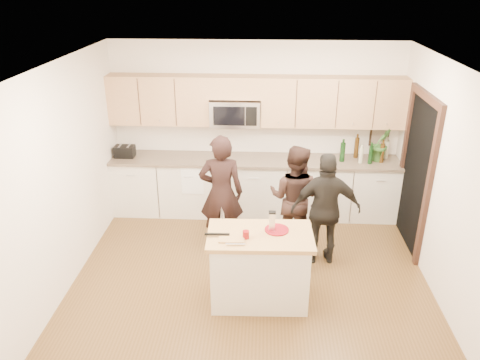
# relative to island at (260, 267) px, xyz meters

# --- Properties ---
(floor) EXTENTS (4.50, 4.50, 0.00)m
(floor) POSITION_rel_island_xyz_m (-0.12, 0.54, -0.45)
(floor) COLOR brown
(floor) RESTS_ON ground
(room_shell) EXTENTS (4.52, 4.02, 2.71)m
(room_shell) POSITION_rel_island_xyz_m (-0.12, 0.54, 1.28)
(room_shell) COLOR beige
(room_shell) RESTS_ON ground
(back_cabinetry) EXTENTS (4.50, 0.66, 0.94)m
(back_cabinetry) POSITION_rel_island_xyz_m (-0.12, 2.23, 0.02)
(back_cabinetry) COLOR beige
(back_cabinetry) RESTS_ON ground
(upper_cabinetry) EXTENTS (4.50, 0.33, 0.75)m
(upper_cabinetry) POSITION_rel_island_xyz_m (-0.08, 2.38, 1.39)
(upper_cabinetry) COLOR tan
(upper_cabinetry) RESTS_ON ground
(microwave) EXTENTS (0.76, 0.41, 0.40)m
(microwave) POSITION_rel_island_xyz_m (-0.43, 2.34, 1.20)
(microwave) COLOR silver
(microwave) RESTS_ON ground
(doorway) EXTENTS (0.06, 1.25, 2.20)m
(doorway) POSITION_rel_island_xyz_m (2.11, 1.44, 0.70)
(doorway) COLOR black
(doorway) RESTS_ON ground
(framed_picture) EXTENTS (0.30, 0.03, 0.38)m
(framed_picture) POSITION_rel_island_xyz_m (1.83, 2.52, 0.83)
(framed_picture) COLOR black
(framed_picture) RESTS_ON ground
(dish_towel) EXTENTS (0.34, 0.60, 0.48)m
(dish_towel) POSITION_rel_island_xyz_m (-1.07, 2.04, 0.35)
(dish_towel) COLOR white
(dish_towel) RESTS_ON ground
(island) EXTENTS (1.22, 0.74, 0.90)m
(island) POSITION_rel_island_xyz_m (0.00, 0.00, 0.00)
(island) COLOR beige
(island) RESTS_ON ground
(red_plate) EXTENTS (0.28, 0.28, 0.02)m
(red_plate) POSITION_rel_island_xyz_m (0.19, 0.09, 0.45)
(red_plate) COLOR maroon
(red_plate) RESTS_ON island
(box_grater) EXTENTS (0.08, 0.06, 0.23)m
(box_grater) POSITION_rel_island_xyz_m (0.13, 0.08, 0.58)
(box_grater) COLOR silver
(box_grater) RESTS_ON red_plate
(drink_glass) EXTENTS (0.07, 0.07, 0.09)m
(drink_glass) POSITION_rel_island_xyz_m (-0.16, -0.10, 0.49)
(drink_glass) COLOR maroon
(drink_glass) RESTS_ON island
(cutting_board) EXTENTS (0.29, 0.20, 0.02)m
(cutting_board) POSITION_rel_island_xyz_m (-0.32, -0.13, 0.45)
(cutting_board) COLOR tan
(cutting_board) RESTS_ON island
(tongs) EXTENTS (0.28, 0.04, 0.02)m
(tongs) POSITION_rel_island_xyz_m (-0.48, -0.08, 0.47)
(tongs) COLOR black
(tongs) RESTS_ON cutting_board
(knife) EXTENTS (0.21, 0.03, 0.01)m
(knife) POSITION_rel_island_xyz_m (-0.26, -0.26, 0.47)
(knife) COLOR silver
(knife) RESTS_ON cutting_board
(toaster) EXTENTS (0.31, 0.20, 0.18)m
(toaster) POSITION_rel_island_xyz_m (-2.17, 2.21, 0.58)
(toaster) COLOR black
(toaster) RESTS_ON back_cabinetry
(bottle_cluster) EXTENTS (0.78, 0.32, 0.38)m
(bottle_cluster) POSITION_rel_island_xyz_m (1.60, 2.25, 0.66)
(bottle_cluster) COLOR black
(bottle_cluster) RESTS_ON back_cabinetry
(orchid) EXTENTS (0.36, 0.33, 0.55)m
(orchid) POSITION_rel_island_xyz_m (1.81, 2.26, 0.76)
(orchid) COLOR #376B2A
(orchid) RESTS_ON back_cabinetry
(woman_left) EXTENTS (0.63, 0.43, 1.67)m
(woman_left) POSITION_rel_island_xyz_m (-0.55, 1.18, 0.38)
(woman_left) COLOR black
(woman_left) RESTS_ON ground
(woman_center) EXTENTS (0.89, 0.79, 1.52)m
(woman_center) POSITION_rel_island_xyz_m (0.46, 1.25, 0.30)
(woman_center) COLOR black
(woman_center) RESTS_ON ground
(woman_right) EXTENTS (0.93, 0.42, 1.56)m
(woman_right) POSITION_rel_island_xyz_m (0.84, 0.88, 0.32)
(woman_right) COLOR black
(woman_right) RESTS_ON ground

